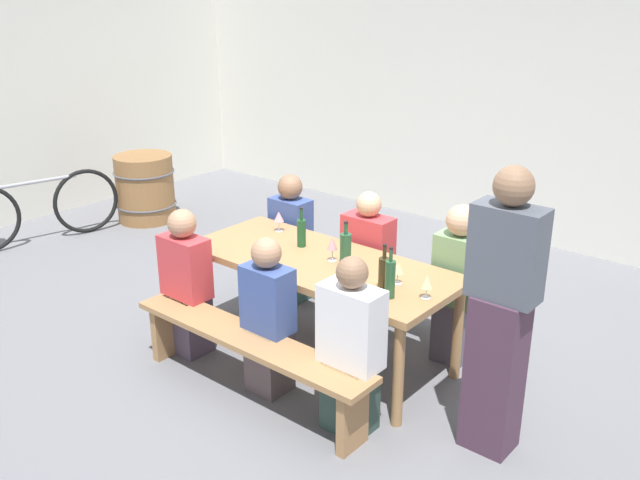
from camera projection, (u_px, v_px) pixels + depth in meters
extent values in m
plane|color=slate|center=(320.00, 354.00, 5.13)|extent=(24.00, 24.00, 0.00)
cube|color=silver|center=(531.00, 85.00, 6.95)|extent=(14.00, 0.20, 3.20)
cube|color=#9E7247|center=(320.00, 263.00, 4.88)|extent=(1.99, 0.84, 0.05)
cylinder|color=#9E7247|center=(197.00, 293.00, 5.30)|extent=(0.07, 0.07, 0.70)
cylinder|color=#9E7247|center=(398.00, 375.00, 4.20)|extent=(0.07, 0.07, 0.70)
cylinder|color=#9E7247|center=(263.00, 265.00, 5.82)|extent=(0.07, 0.07, 0.70)
cylinder|color=#9E7247|center=(458.00, 332.00, 4.72)|extent=(0.07, 0.07, 0.70)
cube|color=#9E7247|center=(248.00, 339.00, 4.46)|extent=(1.89, 0.30, 0.04)
cube|color=#9E7247|center=(167.00, 330.00, 5.05)|extent=(0.06, 0.24, 0.41)
cube|color=#9E7247|center=(353.00, 418.00, 4.04)|extent=(0.06, 0.24, 0.41)
cube|color=#9E7247|center=(378.00, 271.00, 5.50)|extent=(1.89, 0.30, 0.04)
cube|color=#9E7247|center=(298.00, 270.00, 6.09)|extent=(0.06, 0.24, 0.41)
cube|color=#9E7247|center=(472.00, 328.00, 5.07)|extent=(0.06, 0.24, 0.41)
cylinder|color=#194723|center=(301.00, 233.00, 5.08)|extent=(0.07, 0.07, 0.20)
cylinder|color=#194723|center=(301.00, 215.00, 5.03)|extent=(0.02, 0.02, 0.08)
cylinder|color=black|center=(301.00, 208.00, 5.02)|extent=(0.03, 0.03, 0.01)
cylinder|color=#234C2D|center=(346.00, 249.00, 4.76)|extent=(0.08, 0.08, 0.22)
cylinder|color=#234C2D|center=(346.00, 229.00, 4.70)|extent=(0.03, 0.03, 0.08)
cylinder|color=black|center=(346.00, 222.00, 4.69)|extent=(0.03, 0.03, 0.01)
cylinder|color=#234C2D|center=(390.00, 279.00, 4.26)|extent=(0.07, 0.07, 0.24)
cylinder|color=#234C2D|center=(391.00, 255.00, 4.20)|extent=(0.02, 0.02, 0.08)
cylinder|color=black|center=(391.00, 248.00, 4.18)|extent=(0.03, 0.03, 0.01)
cylinder|color=#332814|center=(384.00, 274.00, 4.36)|extent=(0.07, 0.07, 0.22)
cylinder|color=#332814|center=(385.00, 252.00, 4.31)|extent=(0.02, 0.02, 0.08)
cylinder|color=black|center=(385.00, 245.00, 4.29)|extent=(0.03, 0.03, 0.01)
cylinder|color=silver|center=(279.00, 231.00, 5.42)|extent=(0.06, 0.06, 0.01)
cylinder|color=silver|center=(279.00, 226.00, 5.41)|extent=(0.01, 0.01, 0.08)
cone|color=#D18C93|center=(279.00, 216.00, 5.38)|extent=(0.08, 0.08, 0.08)
cylinder|color=silver|center=(397.00, 283.00, 4.49)|extent=(0.06, 0.06, 0.01)
cylinder|color=silver|center=(398.00, 278.00, 4.48)|extent=(0.01, 0.01, 0.07)
cone|color=beige|center=(398.00, 268.00, 4.45)|extent=(0.07, 0.07, 0.07)
cylinder|color=silver|center=(426.00, 298.00, 4.29)|extent=(0.06, 0.06, 0.01)
cylinder|color=silver|center=(426.00, 292.00, 4.28)|extent=(0.01, 0.01, 0.06)
cone|color=beige|center=(427.00, 281.00, 4.25)|extent=(0.08, 0.08, 0.09)
cylinder|color=silver|center=(332.00, 260.00, 4.85)|extent=(0.06, 0.06, 0.01)
cylinder|color=silver|center=(332.00, 255.00, 4.84)|extent=(0.01, 0.01, 0.08)
cone|color=#D18C93|center=(332.00, 243.00, 4.81)|extent=(0.07, 0.07, 0.10)
cube|color=#504153|center=(189.00, 323.00, 5.11)|extent=(0.27, 0.24, 0.45)
cube|color=#C6383D|center=(185.00, 267.00, 4.95)|extent=(0.37, 0.20, 0.45)
sphere|color=#A87A5B|center=(182.00, 223.00, 4.83)|extent=(0.20, 0.20, 0.20)
cube|color=#574646|center=(269.00, 359.00, 4.62)|extent=(0.25, 0.24, 0.45)
cube|color=#384C8C|center=(268.00, 299.00, 4.46)|extent=(0.33, 0.20, 0.44)
sphere|color=#A87A5B|center=(266.00, 253.00, 4.35)|extent=(0.20, 0.20, 0.20)
cube|color=#2E443D|center=(350.00, 396.00, 4.22)|extent=(0.29, 0.24, 0.45)
cube|color=silver|center=(351.00, 326.00, 4.05)|extent=(0.38, 0.20, 0.50)
sphere|color=#846047|center=(352.00, 272.00, 3.93)|extent=(0.19, 0.19, 0.19)
cube|color=#325250|center=(291.00, 275.00, 5.94)|extent=(0.25, 0.24, 0.45)
cube|color=#384C8C|center=(291.00, 225.00, 5.78)|extent=(0.34, 0.20, 0.45)
sphere|color=#846047|center=(290.00, 187.00, 5.66)|extent=(0.21, 0.21, 0.21)
cube|color=#2D4D71|center=(367.00, 301.00, 5.46)|extent=(0.29, 0.24, 0.45)
cube|color=#C6383D|center=(368.00, 246.00, 5.30)|extent=(0.39, 0.20, 0.48)
sphere|color=tan|center=(369.00, 204.00, 5.18)|extent=(0.19, 0.19, 0.19)
cube|color=#58505B|center=(454.00, 330.00, 5.00)|extent=(0.24, 0.24, 0.45)
cube|color=#729966|center=(458.00, 269.00, 4.83)|extent=(0.32, 0.20, 0.50)
sphere|color=tan|center=(462.00, 220.00, 4.70)|extent=(0.22, 0.22, 0.22)
cube|color=#452C3D|center=(495.00, 374.00, 3.97)|extent=(0.29, 0.24, 0.96)
cube|color=#4C515B|center=(507.00, 253.00, 3.71)|extent=(0.38, 0.20, 0.53)
sphere|color=#846047|center=(514.00, 186.00, 3.58)|extent=(0.22, 0.22, 0.22)
cylinder|color=olive|center=(145.00, 188.00, 7.86)|extent=(0.64, 0.64, 0.75)
torus|color=#4C4C51|center=(144.00, 172.00, 7.80)|extent=(0.68, 0.68, 0.02)
torus|color=#4C4C51|center=(147.00, 204.00, 7.93)|extent=(0.68, 0.68, 0.02)
torus|color=black|center=(86.00, 201.00, 7.47)|extent=(0.20, 0.70, 0.70)
cylinder|color=#99999E|center=(33.00, 182.00, 7.08)|extent=(0.23, 0.86, 0.04)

